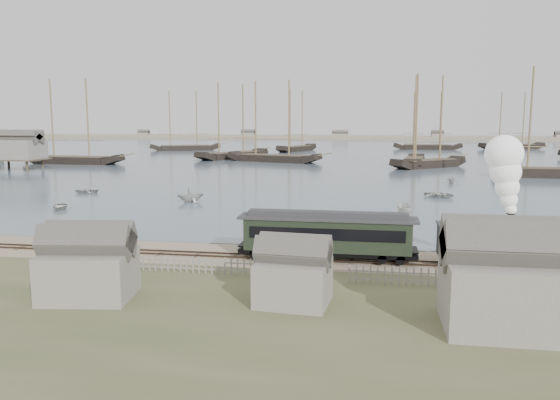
# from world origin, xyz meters

# --- Properties ---
(ground) EXTENTS (600.00, 600.00, 0.00)m
(ground) POSITION_xyz_m (0.00, 0.00, 0.00)
(ground) COLOR tan
(ground) RESTS_ON ground
(harbor_water) EXTENTS (600.00, 336.00, 0.06)m
(harbor_water) POSITION_xyz_m (0.00, 170.00, 0.03)
(harbor_water) COLOR #4D5D6E
(harbor_water) RESTS_ON ground
(rail_track) EXTENTS (120.00, 1.80, 0.16)m
(rail_track) POSITION_xyz_m (0.00, -2.00, 0.04)
(rail_track) COLOR #37281E
(rail_track) RESTS_ON ground
(picket_fence_west) EXTENTS (19.00, 0.10, 1.20)m
(picket_fence_west) POSITION_xyz_m (-6.50, -7.00, 0.00)
(picket_fence_west) COLOR gray
(picket_fence_west) RESTS_ON ground
(picket_fence_east) EXTENTS (15.00, 0.10, 1.20)m
(picket_fence_east) POSITION_xyz_m (12.50, -7.50, 0.00)
(picket_fence_east) COLOR gray
(picket_fence_east) RESTS_ON ground
(shed_left) EXTENTS (5.00, 4.00, 4.10)m
(shed_left) POSITION_xyz_m (-10.00, -13.00, 0.00)
(shed_left) COLOR gray
(shed_left) RESTS_ON ground
(shed_mid) EXTENTS (4.00, 3.50, 3.60)m
(shed_mid) POSITION_xyz_m (2.00, -12.00, 0.00)
(shed_mid) COLOR gray
(shed_mid) RESTS_ON ground
(shed_right) EXTENTS (6.00, 5.00, 5.10)m
(shed_right) POSITION_xyz_m (13.00, -14.00, 0.00)
(shed_right) COLOR gray
(shed_right) RESTS_ON ground
(far_spit) EXTENTS (500.00, 20.00, 1.80)m
(far_spit) POSITION_xyz_m (0.00, 250.00, 0.00)
(far_spit) COLOR tan
(far_spit) RESTS_ON ground
(locomotive) EXTENTS (7.25, 2.71, 9.04)m
(locomotive) POSITION_xyz_m (15.26, -2.00, 4.18)
(locomotive) COLOR black
(locomotive) RESTS_ON ground
(passenger_coach) EXTENTS (13.19, 2.54, 3.20)m
(passenger_coach) POSITION_xyz_m (3.12, -2.00, 2.03)
(passenger_coach) COLOR black
(passenger_coach) RESTS_ON ground
(beached_dinghy) EXTENTS (4.02, 4.65, 0.81)m
(beached_dinghy) POSITION_xyz_m (0.26, 1.27, 0.40)
(beached_dinghy) COLOR beige
(beached_dinghy) RESTS_ON ground
(rowboat_0) EXTENTS (4.11, 3.61, 0.71)m
(rowboat_0) POSITION_xyz_m (-29.59, 16.16, 0.41)
(rowboat_0) COLOR beige
(rowboat_0) RESTS_ON harbor_water
(rowboat_1) EXTENTS (4.40, 4.53, 1.82)m
(rowboat_1) POSITION_xyz_m (-16.34, 24.14, 0.97)
(rowboat_1) COLOR beige
(rowboat_1) RESTS_ON harbor_water
(rowboat_2) EXTENTS (3.86, 1.70, 1.45)m
(rowboat_2) POSITION_xyz_m (9.82, 17.27, 0.79)
(rowboat_2) COLOR beige
(rowboat_2) RESTS_ON harbor_water
(rowboat_3) EXTENTS (4.43, 4.93, 0.84)m
(rowboat_3) POSITION_xyz_m (15.44, 33.41, 0.48)
(rowboat_3) COLOR beige
(rowboat_3) RESTS_ON harbor_water
(rowboat_6) EXTENTS (2.66, 3.54, 0.70)m
(rowboat_6) POSITION_xyz_m (-33.82, 29.79, 0.41)
(rowboat_6) COLOR beige
(rowboat_6) RESTS_ON harbor_water
(rowboat_7) EXTENTS (2.75, 2.39, 1.42)m
(rowboat_7) POSITION_xyz_m (19.42, 51.01, 0.77)
(rowboat_7) COLOR beige
(rowboat_7) RESTS_ON harbor_water
(rowboat_8) EXTENTS (1.69, 3.99, 1.51)m
(rowboat_8) POSITION_xyz_m (1.77, 6.49, 0.81)
(rowboat_8) COLOR beige
(rowboat_8) RESTS_ON harbor_water
(schooner_0) EXTENTS (24.57, 6.82, 20.00)m
(schooner_0) POSITION_xyz_m (-63.30, 77.65, 10.06)
(schooner_0) COLOR black
(schooner_0) RESTS_ON harbor_water
(schooner_1) EXTENTS (16.73, 23.03, 20.00)m
(schooner_1) POSITION_xyz_m (-30.30, 100.47, 10.06)
(schooner_1) COLOR black
(schooner_1) RESTS_ON harbor_water
(schooner_2) EXTENTS (24.74, 12.86, 20.00)m
(schooner_2) POSITION_xyz_m (-17.47, 91.19, 10.06)
(schooner_2) COLOR black
(schooner_2) RESTS_ON harbor_water
(schooner_3) EXTENTS (6.85, 19.84, 20.00)m
(schooner_3) POSITION_xyz_m (16.03, 85.14, 10.06)
(schooner_3) COLOR black
(schooner_3) RESTS_ON harbor_water
(schooner_4) EXTENTS (20.40, 5.55, 20.00)m
(schooner_4) POSITION_xyz_m (38.68, 63.07, 10.06)
(schooner_4) COLOR black
(schooner_4) RESTS_ON harbor_water
(schooner_6) EXTENTS (23.30, 14.95, 20.00)m
(schooner_6) POSITION_xyz_m (-55.74, 135.43, 10.06)
(schooner_6) COLOR black
(schooner_6) RESTS_ON harbor_water
(schooner_7) EXTENTS (11.93, 19.58, 20.00)m
(schooner_7) POSITION_xyz_m (-17.81, 136.34, 10.06)
(schooner_7) COLOR black
(schooner_7) RESTS_ON harbor_water
(schooner_8) EXTENTS (23.22, 5.69, 20.00)m
(schooner_8) POSITION_xyz_m (25.60, 154.28, 10.06)
(schooner_8) COLOR black
(schooner_8) RESTS_ON harbor_water
(schooner_9) EXTENTS (24.13, 13.94, 20.00)m
(schooner_9) POSITION_xyz_m (55.11, 161.36, 10.06)
(schooner_9) COLOR black
(schooner_9) RESTS_ON harbor_water
(schooner_10) EXTENTS (17.83, 16.82, 20.00)m
(schooner_10) POSITION_xyz_m (18.73, 80.63, 10.06)
(schooner_10) COLOR black
(schooner_10) RESTS_ON harbor_water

